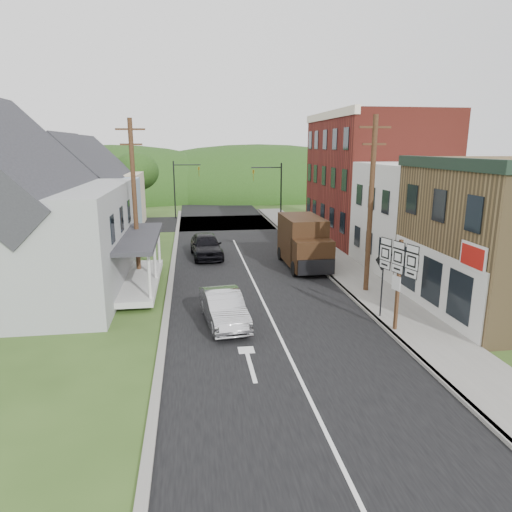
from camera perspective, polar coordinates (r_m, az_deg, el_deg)
name	(u,v)px	position (r m, az deg, el deg)	size (l,w,h in m)	color
ground	(273,323)	(20.13, 2.14, -8.34)	(120.00, 120.00, 0.00)	#2D4719
road	(245,265)	(29.53, -1.33, -1.15)	(9.00, 90.00, 0.02)	black
cross_road	(225,223)	(46.10, -3.89, 4.18)	(60.00, 9.00, 0.02)	black
sidewalk_right	(343,269)	(28.92, 10.84, -1.56)	(2.80, 55.00, 0.15)	slate
curb_right	(322,269)	(28.52, 8.27, -1.67)	(0.20, 55.00, 0.15)	slate
curb_left	(171,276)	(27.42, -10.52, -2.41)	(0.30, 55.00, 0.12)	slate
storefront_white	(433,217)	(30.05, 21.24, 4.51)	(8.00, 7.00, 6.50)	silver
storefront_red	(374,178)	(38.38, 14.53, 9.41)	(8.00, 12.00, 10.00)	maroon
house_gray	(19,213)	(26.04, -27.53, 4.82)	(10.20, 12.24, 8.35)	#9C9FA1
house_blue	(87,199)	(36.37, -20.37, 6.72)	(7.14, 8.16, 7.28)	#839BB2
house_cream	(102,188)	(45.25, -18.69, 8.04)	(7.14, 8.16, 7.28)	beige
utility_pole_right	(371,204)	(23.81, 14.15, 6.29)	(1.60, 0.26, 9.00)	#472D19
utility_pole_left	(134,198)	(26.69, -14.95, 6.99)	(1.60, 0.26, 9.00)	#472D19
traffic_signal_right	(274,188)	(42.73, 2.23, 8.54)	(2.87, 0.20, 6.00)	black
traffic_signal_left	(181,183)	(49.01, -9.36, 9.02)	(2.87, 0.20, 6.00)	black
tree_left_d	(136,171)	(50.74, -14.78, 10.18)	(4.80, 4.80, 6.94)	#382616
forested_ridge	(212,194)	(73.82, -5.58, 7.69)	(90.00, 30.00, 16.00)	black
silver_sedan	(224,308)	(19.78, -4.05, -6.53)	(1.53, 4.38, 1.44)	#BDBCC2
dark_sedan	(206,246)	(31.61, -6.24, 1.31)	(1.96, 4.88, 1.66)	black
delivery_van	(304,242)	(28.89, 5.99, 1.71)	(2.41, 5.69, 3.17)	black
route_sign_cluster	(398,272)	(19.13, 17.32, -1.95)	(0.67, 2.09, 3.77)	#472D19
warning_sign	(382,276)	(20.63, 15.48, -2.41)	(0.29, 0.76, 2.90)	black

